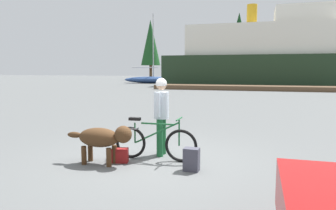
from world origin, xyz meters
name	(u,v)px	position (x,y,z in m)	size (l,w,h in m)	color
ground_plane	(153,160)	(0.00, 0.00, 0.00)	(160.00, 160.00, 0.00)	#595B5B
bicycle	(154,142)	(0.01, 0.05, 0.37)	(1.75, 0.44, 0.89)	black
person_cyclist	(161,109)	(0.04, 0.44, 1.00)	(0.32, 0.53, 1.67)	#19592D
dog	(103,138)	(-0.86, -0.50, 0.52)	(1.38, 0.44, 0.78)	#472D19
backpack	(191,159)	(0.89, -0.43, 0.21)	(0.28, 0.20, 0.42)	#3F3F4C
handbag_pannier	(120,155)	(-0.59, -0.31, 0.14)	(0.32, 0.18, 0.29)	maroon
dock_pier	(244,88)	(0.69, 23.64, 0.20)	(16.35, 2.93, 0.40)	brown
ferry_boat	(279,57)	(3.92, 30.92, 3.15)	(23.86, 8.80, 8.90)	#1E331E
sailboat_moored	(153,80)	(-11.63, 34.25, 0.50)	(8.25, 2.31, 9.09)	navy
pine_tree_far_left	(151,43)	(-17.02, 48.61, 6.57)	(3.49, 3.49, 10.63)	#4C331E
pine_tree_center	(239,38)	(-1.67, 50.16, 7.08)	(4.21, 4.21, 11.38)	#4C331E
pine_tree_far_right	(312,36)	(9.38, 46.70, 6.77)	(3.43, 3.43, 10.34)	#4C331E
pine_tree_mid_back	(264,46)	(2.49, 55.76, 6.02)	(4.24, 4.24, 9.84)	#4C331E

